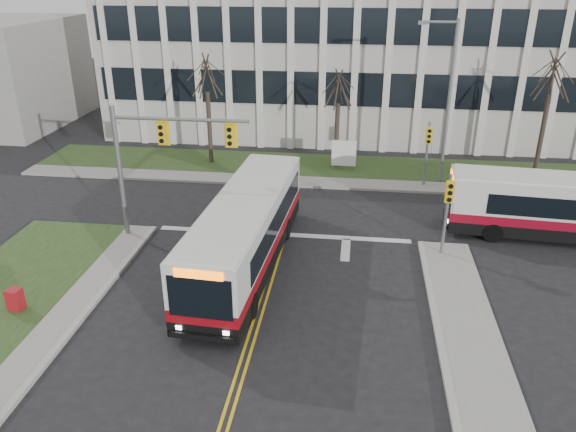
# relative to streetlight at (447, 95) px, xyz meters

# --- Properties ---
(ground) EXTENTS (120.00, 120.00, 0.00)m
(ground) POSITION_rel_streetlight_xyz_m (-8.03, -16.20, -5.19)
(ground) COLOR black
(ground) RESTS_ON ground
(sidewalk_cross) EXTENTS (44.00, 1.60, 0.14)m
(sidewalk_cross) POSITION_rel_streetlight_xyz_m (-3.03, -1.00, -5.12)
(sidewalk_cross) COLOR #9E9B93
(sidewalk_cross) RESTS_ON ground
(building_lawn) EXTENTS (44.00, 5.00, 0.12)m
(building_lawn) POSITION_rel_streetlight_xyz_m (-3.03, 1.80, -5.13)
(building_lawn) COLOR #2A441D
(building_lawn) RESTS_ON ground
(office_building) EXTENTS (40.00, 16.00, 12.00)m
(office_building) POSITION_rel_streetlight_xyz_m (-3.03, 13.80, 0.81)
(office_building) COLOR beige
(office_building) RESTS_ON ground
(mast_arm_signal) EXTENTS (6.11, 0.38, 6.20)m
(mast_arm_signal) POSITION_rel_streetlight_xyz_m (-13.65, -9.04, -0.94)
(mast_arm_signal) COLOR slate
(mast_arm_signal) RESTS_ON ground
(signal_pole_near) EXTENTS (0.34, 0.39, 3.80)m
(signal_pole_near) POSITION_rel_streetlight_xyz_m (-0.83, -9.30, -2.69)
(signal_pole_near) COLOR slate
(signal_pole_near) RESTS_ON ground
(signal_pole_far) EXTENTS (0.34, 0.39, 3.80)m
(signal_pole_far) POSITION_rel_streetlight_xyz_m (-0.83, -0.80, -2.69)
(signal_pole_far) COLOR slate
(signal_pole_far) RESTS_ON ground
(streetlight) EXTENTS (2.15, 0.25, 9.20)m
(streetlight) POSITION_rel_streetlight_xyz_m (0.00, 0.00, 0.00)
(streetlight) COLOR slate
(streetlight) RESTS_ON ground
(directory_sign) EXTENTS (1.50, 0.12, 2.00)m
(directory_sign) POSITION_rel_streetlight_xyz_m (-5.53, 1.30, -4.02)
(directory_sign) COLOR slate
(directory_sign) RESTS_ON ground
(tree_left) EXTENTS (1.80, 1.80, 7.70)m
(tree_left) POSITION_rel_streetlight_xyz_m (-14.03, 1.80, 0.32)
(tree_left) COLOR #42352B
(tree_left) RESTS_ON ground
(tree_mid) EXTENTS (1.80, 1.80, 6.82)m
(tree_mid) POSITION_rel_streetlight_xyz_m (-6.03, 2.00, -0.31)
(tree_mid) COLOR #42352B
(tree_mid) RESTS_ON ground
(tree_right) EXTENTS (1.80, 1.80, 8.25)m
(tree_right) POSITION_rel_streetlight_xyz_m (5.97, 1.80, 0.71)
(tree_right) COLOR #42352B
(tree_right) RESTS_ON ground
(bus_main) EXTENTS (3.21, 11.67, 3.08)m
(bus_main) POSITION_rel_streetlight_xyz_m (-9.15, -11.19, -3.66)
(bus_main) COLOR silver
(bus_main) RESTS_ON ground
(bus_cross) EXTENTS (11.06, 3.22, 2.91)m
(bus_cross) POSITION_rel_streetlight_xyz_m (5.19, -6.70, -3.74)
(bus_cross) COLOR silver
(bus_cross) RESTS_ON ground
(newspaper_box_red) EXTENTS (0.54, 0.49, 0.95)m
(newspaper_box_red) POSITION_rel_streetlight_xyz_m (-16.91, -15.69, -4.72)
(newspaper_box_red) COLOR maroon
(newspaper_box_red) RESTS_ON ground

